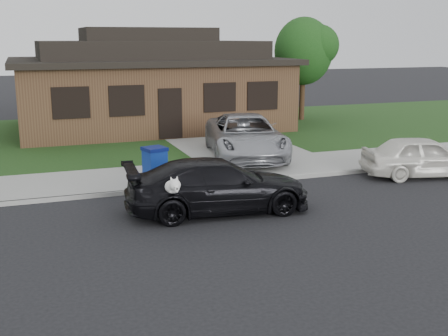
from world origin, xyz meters
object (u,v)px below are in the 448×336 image
object	(u,v)px
recycling_bin	(155,164)
white_compact	(423,156)
minivan	(245,136)
sedan	(218,186)

from	to	relation	value
recycling_bin	white_compact	bearing A→B (deg)	-28.39
recycling_bin	minivan	bearing A→B (deg)	15.15
sedan	minivan	bearing A→B (deg)	-24.33
white_compact	recycling_bin	xyz separation A→B (m)	(-8.23, 1.87, -0.01)
sedan	recycling_bin	world-z (taller)	sedan
sedan	recycling_bin	bearing A→B (deg)	19.67
sedan	minivan	xyz separation A→B (m)	(2.95, 5.44, 0.21)
sedan	white_compact	xyz separation A→B (m)	(7.35, 1.30, -0.02)
sedan	minivan	size ratio (longest dim) A/B	0.88
minivan	recycling_bin	world-z (taller)	minivan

